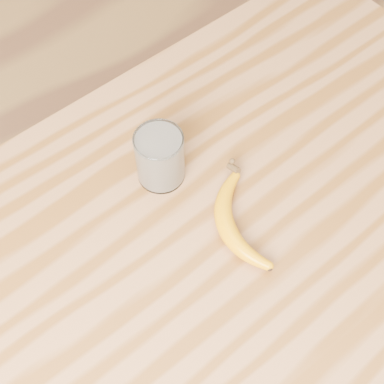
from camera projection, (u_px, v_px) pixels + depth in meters
room at (277, 3)px, 0.52m from camera, size 4.04×4.04×2.70m
table at (236, 252)px, 1.02m from camera, size 1.20×0.80×0.90m
smoothie_glass at (160, 157)px, 0.91m from camera, size 0.08×0.08×0.11m
banana at (225, 225)px, 0.88m from camera, size 0.20×0.28×0.03m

